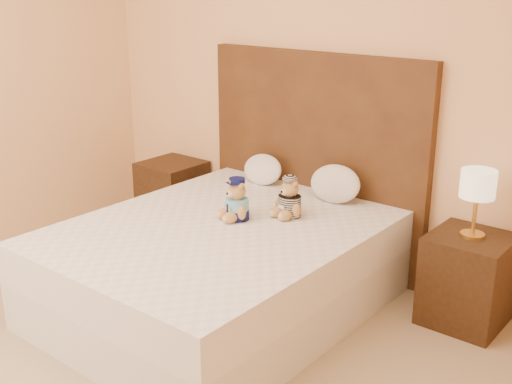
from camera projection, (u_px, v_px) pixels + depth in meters
room_walls at (105, 15)px, 2.92m from camera, size 4.04×4.52×2.72m
bed at (220, 267)px, 3.95m from camera, size 1.60×2.00×0.55m
headboard at (314, 159)px, 4.55m from camera, size 1.75×0.08×1.50m
nightstand_left at (173, 194)px, 5.29m from camera, size 0.45×0.45×0.55m
nightstand_right at (467, 279)px, 3.79m from camera, size 0.45×0.45×0.55m
lamp at (478, 187)px, 3.61m from camera, size 0.20×0.20×0.40m
teddy_police at (237, 199)px, 3.94m from camera, size 0.28×0.28×0.26m
teddy_prisoner at (290, 197)px, 3.98m from camera, size 0.26×0.25×0.25m
pillow_left at (263, 168)px, 4.64m from camera, size 0.33×0.21×0.23m
pillow_right at (335, 182)px, 4.26m from camera, size 0.37×0.24×0.26m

